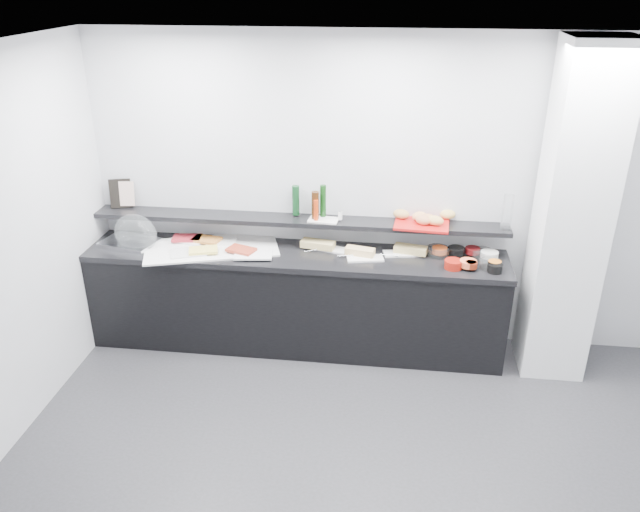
# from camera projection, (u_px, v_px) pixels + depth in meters

# --- Properties ---
(ground) EXTENTS (5.00, 5.00, 0.00)m
(ground) POSITION_uv_depth(u_px,v_px,m) (360.00, 489.00, 4.10)
(ground) COLOR #2D2D30
(ground) RESTS_ON ground
(back_wall) EXTENTS (5.00, 0.02, 2.70)m
(back_wall) POSITION_uv_depth(u_px,v_px,m) (380.00, 195.00, 5.33)
(back_wall) COLOR #B9BCC1
(back_wall) RESTS_ON ground
(ceiling) EXTENTS (5.00, 5.00, 0.00)m
(ceiling) POSITION_uv_depth(u_px,v_px,m) (375.00, 64.00, 2.97)
(ceiling) COLOR white
(ceiling) RESTS_ON back_wall
(column) EXTENTS (0.50, 0.50, 2.70)m
(column) POSITION_uv_depth(u_px,v_px,m) (572.00, 218.00, 4.85)
(column) COLOR white
(column) RESTS_ON ground
(buffet_cabinet) EXTENTS (3.60, 0.60, 0.85)m
(buffet_cabinet) POSITION_uv_depth(u_px,v_px,m) (296.00, 302.00, 5.53)
(buffet_cabinet) COLOR black
(buffet_cabinet) RESTS_ON ground
(counter_top) EXTENTS (3.62, 0.62, 0.05)m
(counter_top) POSITION_uv_depth(u_px,v_px,m) (295.00, 256.00, 5.34)
(counter_top) COLOR black
(counter_top) RESTS_ON buffet_cabinet
(wall_shelf) EXTENTS (3.60, 0.25, 0.04)m
(wall_shelf) POSITION_uv_depth(u_px,v_px,m) (298.00, 220.00, 5.39)
(wall_shelf) COLOR black
(wall_shelf) RESTS_ON back_wall
(cloche_base) EXTENTS (0.53, 0.42, 0.04)m
(cloche_base) POSITION_uv_depth(u_px,v_px,m) (130.00, 243.00, 5.48)
(cloche_base) COLOR silver
(cloche_base) RESTS_ON counter_top
(cloche_dome) EXTENTS (0.49, 0.41, 0.34)m
(cloche_dome) POSITION_uv_depth(u_px,v_px,m) (136.00, 233.00, 5.40)
(cloche_dome) COLOR white
(cloche_dome) RESTS_ON cloche_base
(linen_runner) EXTENTS (1.24, 0.85, 0.01)m
(linen_runner) POSITION_uv_depth(u_px,v_px,m) (212.00, 248.00, 5.41)
(linen_runner) COLOR white
(linen_runner) RESTS_ON counter_top
(platter_meat_a) EXTENTS (0.35, 0.29, 0.01)m
(platter_meat_a) POSITION_uv_depth(u_px,v_px,m) (189.00, 239.00, 5.54)
(platter_meat_a) COLOR white
(platter_meat_a) RESTS_ON linen_runner
(food_meat_a) EXTENTS (0.27, 0.19, 0.02)m
(food_meat_a) POSITION_uv_depth(u_px,v_px,m) (187.00, 238.00, 5.52)
(food_meat_a) COLOR maroon
(food_meat_a) RESTS_ON platter_meat_a
(platter_salmon) EXTENTS (0.29, 0.22, 0.01)m
(platter_salmon) POSITION_uv_depth(u_px,v_px,m) (222.00, 241.00, 5.50)
(platter_salmon) COLOR white
(platter_salmon) RESTS_ON linen_runner
(food_salmon) EXTENTS (0.27, 0.20, 0.02)m
(food_salmon) POSITION_uv_depth(u_px,v_px,m) (206.00, 240.00, 5.49)
(food_salmon) COLOR orange
(food_salmon) RESTS_ON platter_salmon
(platter_cheese) EXTENTS (0.35, 0.29, 0.01)m
(platter_cheese) POSITION_uv_depth(u_px,v_px,m) (188.00, 252.00, 5.29)
(platter_cheese) COLOR silver
(platter_cheese) RESTS_ON linen_runner
(food_cheese) EXTENTS (0.27, 0.22, 0.02)m
(food_cheese) POSITION_uv_depth(u_px,v_px,m) (203.00, 250.00, 5.28)
(food_cheese) COLOR #EED85C
(food_cheese) RESTS_ON platter_cheese
(platter_meat_b) EXTENTS (0.34, 0.25, 0.01)m
(platter_meat_b) POSITION_uv_depth(u_px,v_px,m) (253.00, 254.00, 5.25)
(platter_meat_b) COLOR white
(platter_meat_b) RESTS_ON linen_runner
(food_meat_b) EXTENTS (0.27, 0.22, 0.02)m
(food_meat_b) POSITION_uv_depth(u_px,v_px,m) (241.00, 250.00, 5.29)
(food_meat_b) COLOR maroon
(food_meat_b) RESTS_ON platter_meat_b
(sandwich_plate_left) EXTENTS (0.33, 0.20, 0.01)m
(sandwich_plate_left) POSITION_uv_depth(u_px,v_px,m) (330.00, 249.00, 5.39)
(sandwich_plate_left) COLOR white
(sandwich_plate_left) RESTS_ON counter_top
(sandwich_food_left) EXTENTS (0.31, 0.16, 0.06)m
(sandwich_food_left) POSITION_uv_depth(u_px,v_px,m) (318.00, 244.00, 5.39)
(sandwich_food_left) COLOR #D5BA6F
(sandwich_food_left) RESTS_ON sandwich_plate_left
(tongs_left) EXTENTS (0.14, 0.08, 0.01)m
(tongs_left) POSITION_uv_depth(u_px,v_px,m) (313.00, 250.00, 5.34)
(tongs_left) COLOR silver
(tongs_left) RESTS_ON sandwich_plate_left
(sandwich_plate_mid) EXTENTS (0.32, 0.18, 0.01)m
(sandwich_plate_mid) POSITION_uv_depth(u_px,v_px,m) (365.00, 258.00, 5.21)
(sandwich_plate_mid) COLOR white
(sandwich_plate_mid) RESTS_ON counter_top
(sandwich_food_mid) EXTENTS (0.26, 0.14, 0.06)m
(sandwich_food_mid) POSITION_uv_depth(u_px,v_px,m) (360.00, 251.00, 5.25)
(sandwich_food_mid) COLOR #DAB372
(sandwich_food_mid) RESTS_ON sandwich_plate_mid
(tongs_mid) EXTENTS (0.16, 0.04, 0.01)m
(tongs_mid) POSITION_uv_depth(u_px,v_px,m) (347.00, 256.00, 5.23)
(tongs_mid) COLOR #B9BBC1
(tongs_mid) RESTS_ON sandwich_plate_mid
(sandwich_plate_right) EXTENTS (0.33, 0.19, 0.01)m
(sandwich_plate_right) POSITION_uv_depth(u_px,v_px,m) (402.00, 253.00, 5.30)
(sandwich_plate_right) COLOR white
(sandwich_plate_right) RESTS_ON counter_top
(sandwich_food_right) EXTENTS (0.29, 0.16, 0.06)m
(sandwich_food_right) POSITION_uv_depth(u_px,v_px,m) (411.00, 249.00, 5.29)
(sandwich_food_right) COLOR tan
(sandwich_food_right) RESTS_ON sandwich_plate_right
(tongs_right) EXTENTS (0.16, 0.02, 0.01)m
(tongs_right) POSITION_uv_depth(u_px,v_px,m) (389.00, 255.00, 5.25)
(tongs_right) COLOR silver
(tongs_right) RESTS_ON sandwich_plate_right
(bowl_glass_fruit) EXTENTS (0.25, 0.25, 0.07)m
(bowl_glass_fruit) POSITION_uv_depth(u_px,v_px,m) (438.00, 251.00, 5.27)
(bowl_glass_fruit) COLOR white
(bowl_glass_fruit) RESTS_ON counter_top
(fill_glass_fruit) EXTENTS (0.16, 0.16, 0.05)m
(fill_glass_fruit) POSITION_uv_depth(u_px,v_px,m) (440.00, 250.00, 5.27)
(fill_glass_fruit) COLOR #D9511D
(fill_glass_fruit) RESTS_ON bowl_glass_fruit
(bowl_black_jam) EXTENTS (0.16, 0.16, 0.07)m
(bowl_black_jam) POSITION_uv_depth(u_px,v_px,m) (456.00, 251.00, 5.27)
(bowl_black_jam) COLOR black
(bowl_black_jam) RESTS_ON counter_top
(fill_black_jam) EXTENTS (0.13, 0.13, 0.05)m
(fill_black_jam) POSITION_uv_depth(u_px,v_px,m) (473.00, 250.00, 5.27)
(fill_black_jam) COLOR #590C0E
(fill_black_jam) RESTS_ON bowl_black_jam
(bowl_glass_cream) EXTENTS (0.19, 0.19, 0.07)m
(bowl_glass_cream) POSITION_uv_depth(u_px,v_px,m) (482.00, 254.00, 5.23)
(bowl_glass_cream) COLOR white
(bowl_glass_cream) RESTS_ON counter_top
(fill_glass_cream) EXTENTS (0.19, 0.19, 0.05)m
(fill_glass_cream) POSITION_uv_depth(u_px,v_px,m) (489.00, 254.00, 5.19)
(fill_glass_cream) COLOR silver
(fill_glass_cream) RESTS_ON bowl_glass_cream
(bowl_red_jam) EXTENTS (0.17, 0.17, 0.07)m
(bowl_red_jam) POSITION_uv_depth(u_px,v_px,m) (453.00, 264.00, 5.05)
(bowl_red_jam) COLOR maroon
(bowl_red_jam) RESTS_ON counter_top
(fill_red_jam) EXTENTS (0.12, 0.12, 0.05)m
(fill_red_jam) POSITION_uv_depth(u_px,v_px,m) (471.00, 265.00, 5.01)
(fill_red_jam) COLOR #601C0D
(fill_red_jam) RESTS_ON bowl_red_jam
(bowl_glass_salmon) EXTENTS (0.20, 0.20, 0.07)m
(bowl_glass_salmon) POSITION_uv_depth(u_px,v_px,m) (489.00, 264.00, 5.05)
(bowl_glass_salmon) COLOR white
(bowl_glass_salmon) RESTS_ON counter_top
(fill_glass_salmon) EXTENTS (0.17, 0.17, 0.05)m
(fill_glass_salmon) POSITION_uv_depth(u_px,v_px,m) (468.00, 263.00, 5.03)
(fill_glass_salmon) COLOR #F3693B
(fill_glass_salmon) RESTS_ON bowl_glass_salmon
(bowl_black_fruit) EXTENTS (0.16, 0.16, 0.07)m
(bowl_black_fruit) POSITION_uv_depth(u_px,v_px,m) (495.00, 268.00, 4.98)
(bowl_black_fruit) COLOR black
(bowl_black_fruit) RESTS_ON counter_top
(fill_black_fruit) EXTENTS (0.13, 0.13, 0.05)m
(fill_black_fruit) POSITION_uv_depth(u_px,v_px,m) (495.00, 264.00, 5.03)
(fill_black_fruit) COLOR #C6691B
(fill_black_fruit) RESTS_ON bowl_black_fruit
(framed_print) EXTENTS (0.20, 0.12, 0.26)m
(framed_print) POSITION_uv_depth(u_px,v_px,m) (121.00, 193.00, 5.58)
(framed_print) COLOR black
(framed_print) RESTS_ON wall_shelf
(print_art) EXTENTS (0.20, 0.07, 0.22)m
(print_art) POSITION_uv_depth(u_px,v_px,m) (123.00, 194.00, 5.58)
(print_art) COLOR tan
(print_art) RESTS_ON framed_print
(condiment_tray) EXTENTS (0.27, 0.18, 0.01)m
(condiment_tray) POSITION_uv_depth(u_px,v_px,m) (323.00, 220.00, 5.33)
(condiment_tray) COLOR white
(condiment_tray) RESTS_ON wall_shelf
(bottle_green_a) EXTENTS (0.06, 0.06, 0.26)m
(bottle_green_a) POSITION_uv_depth(u_px,v_px,m) (296.00, 200.00, 5.38)
(bottle_green_a) COLOR #0F3719
(bottle_green_a) RESTS_ON condiment_tray
(bottle_brown) EXTENTS (0.07, 0.07, 0.24)m
(bottle_brown) POSITION_uv_depth(u_px,v_px,m) (315.00, 205.00, 5.30)
(bottle_brown) COLOR #331A09
(bottle_brown) RESTS_ON condiment_tray
(bottle_green_b) EXTENTS (0.06, 0.06, 0.28)m
(bottle_green_b) POSITION_uv_depth(u_px,v_px,m) (323.00, 201.00, 5.34)
(bottle_green_b) COLOR #0E350F
(bottle_green_b) RESTS_ON condiment_tray
(bottle_hot) EXTENTS (0.04, 0.04, 0.18)m
(bottle_hot) POSITION_uv_depth(u_px,v_px,m) (316.00, 210.00, 5.28)
(bottle_hot) COLOR red
(bottle_hot) RESTS_ON condiment_tray
(shaker_salt) EXTENTS (0.04, 0.04, 0.07)m
(shaker_salt) POSITION_uv_depth(u_px,v_px,m) (340.00, 216.00, 5.31)
(shaker_salt) COLOR white
(shaker_salt) RESTS_ON condiment_tray
(shaker_pepper) EXTENTS (0.05, 0.05, 0.07)m
(shaker_pepper) POSITION_uv_depth(u_px,v_px,m) (340.00, 215.00, 5.32)
(shaker_pepper) COLOR silver
(shaker_pepper) RESTS_ON condiment_tray
(bread_tray) EXTENTS (0.47, 0.35, 0.02)m
(bread_tray) POSITION_uv_depth(u_px,v_px,m) (422.00, 224.00, 5.23)
(bread_tray) COLOR red
(bread_tray) RESTS_ON wall_shelf
(bread_roll_nw) EXTENTS (0.16, 0.13, 0.08)m
(bread_roll_nw) POSITION_uv_depth(u_px,v_px,m) (401.00, 214.00, 5.31)
(bread_roll_nw) COLOR #B48845
(bread_roll_nw) RESTS_ON bread_tray
(bread_roll_ne) EXTENTS (0.14, 0.10, 0.08)m
(bread_roll_ne) POSITION_uv_depth(u_px,v_px,m) (448.00, 214.00, 5.30)
(bread_roll_ne) COLOR #D8AD52
(bread_roll_ne) RESTS_ON bread_tray
(bread_roll_sw) EXTENTS (0.15, 0.13, 0.08)m
(bread_roll_sw) POSITION_uv_depth(u_px,v_px,m) (423.00, 220.00, 5.18)
(bread_roll_sw) COLOR #C4784A
(bread_roll_sw) RESTS_ON bread_tray
(bread_roll_se) EXTENTS (0.18, 0.14, 0.08)m
(bread_roll_se) POSITION_uv_depth(u_px,v_px,m) (435.00, 220.00, 5.17)
(bread_roll_se) COLOR tan
(bread_roll_se) RESTS_ON bread_tray
(bread_roll_midw) EXTENTS (0.15, 0.12, 0.08)m
(bread_roll_midw) POSITION_uv_depth(u_px,v_px,m) (420.00, 216.00, 5.26)
(bread_roll_midw) COLOR #D78E52
(bread_roll_midw) RESTS_ON bread_tray
(bread_roll_mide) EXTENTS (0.15, 0.12, 0.08)m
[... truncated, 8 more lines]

